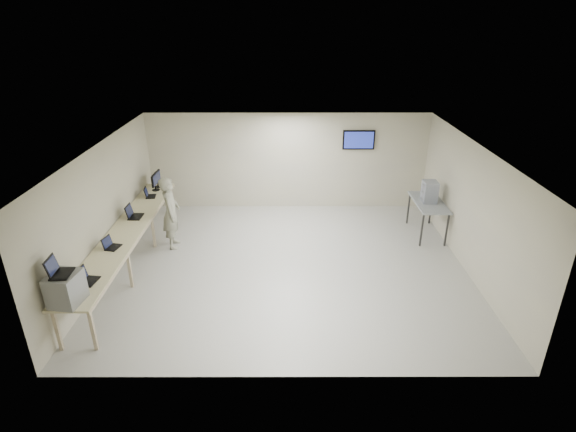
{
  "coord_description": "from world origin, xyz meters",
  "views": [
    {
      "loc": [
        -0.02,
        -8.97,
        5.26
      ],
      "look_at": [
        0.0,
        0.2,
        1.15
      ],
      "focal_mm": 28.0,
      "sensor_mm": 36.0,
      "label": 1
    }
  ],
  "objects_px": {
    "workbench": "(127,233)",
    "side_table": "(429,204)",
    "equipment_box": "(66,289)",
    "soldier": "(171,213)"
  },
  "relations": [
    {
      "from": "soldier",
      "to": "side_table",
      "type": "xyz_separation_m",
      "value": [
        6.43,
        0.65,
        -0.05
      ]
    },
    {
      "from": "workbench",
      "to": "side_table",
      "type": "relative_size",
      "value": 3.92
    },
    {
      "from": "workbench",
      "to": "soldier",
      "type": "relative_size",
      "value": 3.33
    },
    {
      "from": "side_table",
      "to": "soldier",
      "type": "bearing_deg",
      "value": -174.19
    },
    {
      "from": "soldier",
      "to": "side_table",
      "type": "distance_m",
      "value": 6.46
    },
    {
      "from": "workbench",
      "to": "side_table",
      "type": "xyz_separation_m",
      "value": [
        7.19,
        1.61,
        0.02
      ]
    },
    {
      "from": "workbench",
      "to": "soldier",
      "type": "xyz_separation_m",
      "value": [
        0.76,
        0.95,
        0.07
      ]
    },
    {
      "from": "soldier",
      "to": "side_table",
      "type": "relative_size",
      "value": 1.18
    },
    {
      "from": "soldier",
      "to": "equipment_box",
      "type": "bearing_deg",
      "value": 159.19
    },
    {
      "from": "equipment_box",
      "to": "soldier",
      "type": "xyz_separation_m",
      "value": [
        0.82,
        3.7,
        -0.27
      ]
    }
  ]
}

